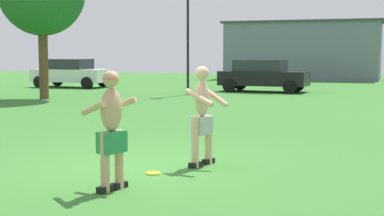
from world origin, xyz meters
The scene contains 8 objects.
ground_plane centered at (0.00, 0.00, 0.00)m, with size 80.00×80.00×0.00m, color #38752D.
player_with_cap centered at (0.44, -1.80, 0.95)m, with size 0.71×0.71×1.72m.
player_in_gray centered at (1.08, 0.30, 0.91)m, with size 0.69×0.71×1.73m.
frisbee centered at (0.55, -0.62, 0.01)m, with size 0.24×0.24×0.03m, color yellow.
car_black_near_post centered at (-2.05, 18.60, 0.82)m, with size 4.37×2.16×1.58m.
car_white_far_end centered at (-12.94, 18.37, 0.82)m, with size 4.31×2.04×1.58m.
lamp_post centered at (-4.83, 15.41, 3.08)m, with size 0.60×0.24×4.92m.
outbuilding_behind_lot centered at (-2.30, 32.65, 2.10)m, with size 11.17×4.92×4.18m.
Camera 1 is at (4.21, -8.81, 1.97)m, focal length 52.64 mm.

